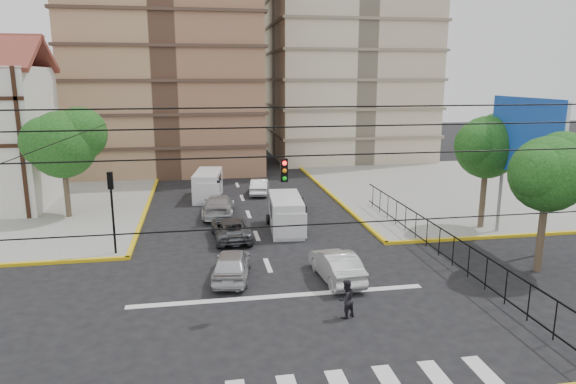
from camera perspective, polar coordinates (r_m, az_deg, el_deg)
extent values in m
plane|color=black|center=(21.72, -0.43, -12.78)|extent=(160.00, 160.00, 0.00)
cube|color=gray|center=(46.62, 20.19, 0.46)|extent=(26.00, 26.00, 0.15)
cube|color=silver|center=(22.80, -0.94, -11.49)|extent=(13.00, 0.40, 0.01)
cylinder|color=slate|center=(30.18, 26.45, -2.45)|extent=(0.20, 0.20, 4.00)
cylinder|color=slate|center=(33.37, 22.45, -0.72)|extent=(0.20, 0.20, 4.00)
cube|color=silver|center=(31.09, 25.02, 5.63)|extent=(0.25, 6.00, 4.00)
cube|color=blue|center=(30.97, 24.72, 5.63)|extent=(0.08, 6.20, 4.20)
cylinder|color=#473828|center=(27.77, 26.35, -3.77)|extent=(0.36, 0.36, 4.20)
sphere|color=#123F12|center=(27.18, 26.92, 1.79)|extent=(3.60, 3.60, 3.60)
sphere|color=#123F12|center=(27.88, 28.15, 3.03)|extent=(2.88, 2.88, 2.88)
sphere|color=#123F12|center=(26.49, 26.09, 2.02)|extent=(2.70, 2.70, 2.70)
cylinder|color=#473828|center=(33.92, 20.86, -0.22)|extent=(0.36, 0.36, 4.48)
sphere|color=#123F12|center=(33.43, 21.25, 4.66)|extent=(3.80, 3.80, 3.80)
sphere|color=#123F12|center=(34.11, 22.45, 5.68)|extent=(3.04, 3.04, 3.04)
sphere|color=#123F12|center=(32.76, 20.40, 4.92)|extent=(2.85, 2.85, 2.85)
cylinder|color=#473828|center=(37.12, -23.40, 0.40)|extent=(0.36, 0.36, 4.20)
sphere|color=#123F12|center=(36.67, -23.80, 4.84)|extent=(4.40, 4.40, 4.40)
sphere|color=#123F12|center=(36.64, -22.10, 6.03)|extent=(3.52, 3.52, 3.52)
sphere|color=#123F12|center=(36.57, -25.28, 5.04)|extent=(3.30, 3.30, 3.30)
cylinder|color=black|center=(28.51, -18.83, -3.13)|extent=(0.12, 0.12, 3.50)
cube|color=black|center=(28.01, -19.15, 1.21)|extent=(0.28, 0.22, 0.90)
sphere|color=#FF0C0C|center=(27.96, -19.20, 1.81)|extent=(0.17, 0.17, 0.17)
cube|color=black|center=(19.92, -0.45, 2.44)|extent=(0.28, 0.22, 0.90)
cylinder|color=black|center=(11.27, 7.14, -3.40)|extent=(18.00, 0.03, 0.03)
cube|color=silver|center=(31.75, -0.25, -2.41)|extent=(2.21, 4.75, 2.12)
cube|color=silver|center=(30.04, 0.35, -3.57)|extent=(1.84, 1.25, 1.48)
cube|color=black|center=(29.60, 0.46, -2.80)|extent=(1.71, 0.24, 0.83)
cylinder|color=black|center=(30.42, -1.41, -4.54)|extent=(0.25, 0.65, 0.65)
cylinder|color=black|center=(30.72, 1.83, -4.37)|extent=(0.25, 0.65, 0.65)
cylinder|color=black|center=(33.23, -2.17, -3.05)|extent=(0.25, 0.65, 0.65)
cylinder|color=black|center=(33.50, 0.81, -2.91)|extent=(0.25, 0.65, 0.65)
cube|color=silver|center=(40.49, -8.88, 0.77)|extent=(2.48, 4.84, 2.13)
cube|color=silver|center=(38.71, -8.81, 0.01)|extent=(1.90, 1.34, 1.48)
cube|color=black|center=(38.28, -8.83, 0.64)|extent=(1.71, 0.34, 0.83)
cylinder|color=black|center=(39.20, -10.08, -0.78)|extent=(0.25, 0.65, 0.65)
cylinder|color=black|center=(39.22, -7.51, -0.68)|extent=(0.25, 0.65, 0.65)
cylinder|color=black|center=(42.09, -10.09, 0.15)|extent=(0.25, 0.65, 0.65)
cylinder|color=black|center=(42.11, -7.70, 0.24)|extent=(0.25, 0.65, 0.65)
imported|color=#BCBDC1|center=(24.57, -6.26, -7.94)|extent=(2.32, 4.41, 1.43)
imported|color=silver|center=(24.40, 5.37, -8.10)|extent=(1.84, 4.38, 1.41)
imported|color=#515358|center=(30.34, -6.36, -4.07)|extent=(2.34, 4.61, 1.25)
imported|color=#BBBBC0|center=(35.37, -7.72, -1.49)|extent=(2.53, 5.23, 1.47)
imported|color=#242426|center=(36.48, 0.72, -1.14)|extent=(1.59, 3.63, 1.21)
imported|color=white|center=(41.66, -3.18, 0.64)|extent=(2.00, 4.05, 1.28)
imported|color=black|center=(20.78, 6.45, -11.72)|extent=(0.95, 0.87, 1.57)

